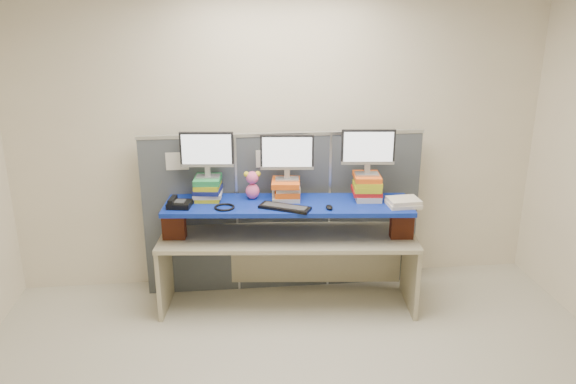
{
  "coord_description": "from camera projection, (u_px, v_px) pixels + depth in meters",
  "views": [
    {
      "loc": [
        -0.5,
        -3.13,
        2.61
      ],
      "look_at": [
        0.0,
        1.41,
        1.09
      ],
      "focal_mm": 35.0,
      "sensor_mm": 36.0,
      "label": 1
    }
  ],
  "objects": [
    {
      "name": "mouse",
      "position": [
        329.0,
        207.0,
        4.7
      ],
      "size": [
        0.09,
        0.11,
        0.03
      ],
      "primitive_type": "ellipsoid",
      "rotation": [
        0.0,
        0.0,
        -0.32
      ],
      "color": "black",
      "rests_on": "blue_board"
    },
    {
      "name": "monitor_right",
      "position": [
        368.0,
        149.0,
        4.83
      ],
      "size": [
        0.46,
        0.15,
        0.4
      ],
      "rotation": [
        0.0,
        0.0,
        -0.1
      ],
      "color": "#9B9BA0",
      "rests_on": "book_stack_right"
    },
    {
      "name": "brick_pier_right",
      "position": [
        402.0,
        223.0,
        4.86
      ],
      "size": [
        0.21,
        0.13,
        0.27
      ],
      "primitive_type": "cube",
      "rotation": [
        0.0,
        0.0,
        -0.1
      ],
      "color": "maroon",
      "rests_on": "desk"
    },
    {
      "name": "desk",
      "position": [
        288.0,
        250.0,
        4.99
      ],
      "size": [
        2.31,
        0.88,
        0.68
      ],
      "rotation": [
        0.0,
        0.0,
        -0.1
      ],
      "color": "tan",
      "rests_on": "ground"
    },
    {
      "name": "monitor_center",
      "position": [
        287.0,
        155.0,
        4.84
      ],
      "size": [
        0.46,
        0.15,
        0.4
      ],
      "rotation": [
        0.0,
        0.0,
        -0.1
      ],
      "color": "#9B9BA0",
      "rests_on": "book_stack_center"
    },
    {
      "name": "monitor_left",
      "position": [
        207.0,
        152.0,
        4.82
      ],
      "size": [
        0.46,
        0.15,
        0.4
      ],
      "rotation": [
        0.0,
        0.0,
        -0.1
      ],
      "color": "#9B9BA0",
      "rests_on": "book_stack_left"
    },
    {
      "name": "blue_board",
      "position": [
        288.0,
        205.0,
        4.86
      ],
      "size": [
        2.17,
        0.75,
        0.04
      ],
      "primitive_type": "cube",
      "rotation": [
        0.0,
        0.0,
        -0.1
      ],
      "color": "navy",
      "rests_on": "brick_pier_left"
    },
    {
      "name": "keyboard",
      "position": [
        285.0,
        207.0,
        4.7
      ],
      "size": [
        0.45,
        0.33,
        0.03
      ],
      "rotation": [
        0.0,
        0.0,
        -0.48
      ],
      "color": "black",
      "rests_on": "blue_board"
    },
    {
      "name": "book_stack_right",
      "position": [
        367.0,
        186.0,
        4.93
      ],
      "size": [
        0.28,
        0.33,
        0.22
      ],
      "color": "#BBB7B2",
      "rests_on": "blue_board"
    },
    {
      "name": "book_stack_center",
      "position": [
        287.0,
        189.0,
        4.94
      ],
      "size": [
        0.28,
        0.32,
        0.17
      ],
      "color": "#BBB7B2",
      "rests_on": "blue_board"
    },
    {
      "name": "room",
      "position": [
        313.0,
        216.0,
        3.39
      ],
      "size": [
        5.0,
        4.0,
        2.8
      ],
      "color": "#F3E7C8",
      "rests_on": "ground"
    },
    {
      "name": "book_stack_left",
      "position": [
        208.0,
        188.0,
        4.93
      ],
      "size": [
        0.27,
        0.33,
        0.2
      ],
      "color": "gold",
      "rests_on": "blue_board"
    },
    {
      "name": "cubicle_partition",
      "position": [
        283.0,
        212.0,
        5.27
      ],
      "size": [
        2.6,
        0.06,
        1.53
      ],
      "color": "#42484E",
      "rests_on": "ground"
    },
    {
      "name": "desk_phone",
      "position": [
        179.0,
        204.0,
        4.74
      ],
      "size": [
        0.22,
        0.2,
        0.08
      ],
      "rotation": [
        0.0,
        0.0,
        -0.17
      ],
      "color": "black",
      "rests_on": "blue_board"
    },
    {
      "name": "plush_toy",
      "position": [
        252.0,
        185.0,
        4.92
      ],
      "size": [
        0.15,
        0.11,
        0.25
      ],
      "rotation": [
        0.0,
        0.0,
        -0.05
      ],
      "color": "pink",
      "rests_on": "blue_board"
    },
    {
      "name": "headset",
      "position": [
        225.0,
        207.0,
        4.72
      ],
      "size": [
        0.19,
        0.19,
        0.02
      ],
      "primitive_type": "torus",
      "rotation": [
        0.0,
        0.0,
        -0.1
      ],
      "color": "black",
      "rests_on": "blue_board"
    },
    {
      "name": "brick_pier_left",
      "position": [
        174.0,
        224.0,
        4.85
      ],
      "size": [
        0.21,
        0.13,
        0.27
      ],
      "primitive_type": "cube",
      "rotation": [
        0.0,
        0.0,
        -0.1
      ],
      "color": "maroon",
      "rests_on": "desk"
    },
    {
      "name": "binder_stack",
      "position": [
        403.0,
        202.0,
        4.77
      ],
      "size": [
        0.28,
        0.23,
        0.06
      ],
      "rotation": [
        0.0,
        0.0,
        0.07
      ],
      "color": "silver",
      "rests_on": "blue_board"
    }
  ]
}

